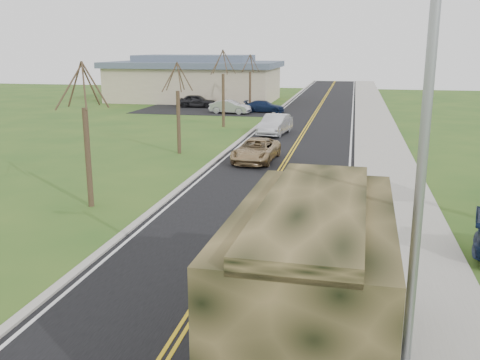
# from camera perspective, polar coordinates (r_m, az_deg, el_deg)

# --- Properties ---
(ground) EXTENTS (160.00, 160.00, 0.00)m
(ground) POSITION_cam_1_polar(r_m,az_deg,el_deg) (12.67, -7.55, -17.60)
(ground) COLOR #29501A
(ground) RESTS_ON ground
(road) EXTENTS (8.00, 120.00, 0.01)m
(road) POSITION_cam_1_polar(r_m,az_deg,el_deg) (50.71, 7.61, 6.38)
(road) COLOR black
(road) RESTS_ON ground
(curb_right) EXTENTS (0.30, 120.00, 0.12)m
(curb_right) POSITION_cam_1_polar(r_m,az_deg,el_deg) (50.56, 12.34, 6.22)
(curb_right) COLOR #9E998E
(curb_right) RESTS_ON ground
(sidewalk_right) EXTENTS (3.20, 120.00, 0.10)m
(sidewalk_right) POSITION_cam_1_polar(r_m,az_deg,el_deg) (50.61, 14.33, 6.11)
(sidewalk_right) COLOR #9E998E
(sidewalk_right) RESTS_ON ground
(curb_left) EXTENTS (0.30, 120.00, 0.10)m
(curb_left) POSITION_cam_1_polar(r_m,az_deg,el_deg) (51.18, 2.95, 6.60)
(curb_left) COLOR #9E998E
(curb_left) RESTS_ON ground
(street_light) EXTENTS (1.65, 0.22, 8.00)m
(street_light) POSITION_cam_1_polar(r_m,az_deg,el_deg) (9.94, 18.19, 0.60)
(street_light) COLOR gray
(street_light) RESTS_ON ground
(bare_tree_a) EXTENTS (1.93, 2.26, 6.08)m
(bare_tree_a) POSITION_cam_1_polar(r_m,az_deg,el_deg) (23.18, -15.99, 3.54)
(bare_tree_a) COLOR #38281C
(bare_tree_a) RESTS_ON ground
(bare_tree_b) EXTENTS (1.83, 2.14, 5.73)m
(bare_tree_b) POSITION_cam_1_polar(r_m,az_deg,el_deg) (34.14, -6.60, 6.94)
(bare_tree_b) COLOR #38281C
(bare_tree_b) RESTS_ON ground
(bare_tree_c) EXTENTS (2.04, 2.39, 6.42)m
(bare_tree_c) POSITION_cam_1_polar(r_m,az_deg,el_deg) (45.59, -1.80, 9.16)
(bare_tree_c) COLOR #38281C
(bare_tree_c) RESTS_ON ground
(bare_tree_d) EXTENTS (1.88, 2.20, 5.91)m
(bare_tree_d) POSITION_cam_1_polar(r_m,az_deg,el_deg) (57.30, 1.08, 9.92)
(bare_tree_d) COLOR #38281C
(bare_tree_d) RESTS_ON ground
(commercial_building) EXTENTS (25.50, 21.50, 5.65)m
(commercial_building) POSITION_cam_1_polar(r_m,az_deg,el_deg) (69.10, -4.78, 10.69)
(commercial_building) COLOR tan
(commercial_building) RESTS_ON ground
(military_truck) EXTENTS (2.95, 8.00, 3.95)m
(military_truck) POSITION_cam_1_polar(r_m,az_deg,el_deg) (10.91, 8.06, -9.65)
(military_truck) COLOR black
(military_truck) RESTS_ON ground
(suv_champagne) EXTENTS (2.49, 4.93, 1.34)m
(suv_champagne) POSITION_cam_1_polar(r_m,az_deg,el_deg) (31.74, 1.72, 3.19)
(suv_champagne) COLOR #9F8359
(suv_champagne) RESTS_ON ground
(sedan_silver) EXTENTS (2.28, 4.93, 1.57)m
(sedan_silver) POSITION_cam_1_polar(r_m,az_deg,el_deg) (41.64, 3.76, 5.91)
(sedan_silver) COLOR silver
(sedan_silver) RESTS_ON ground
(lot_car_dark) EXTENTS (4.34, 1.86, 1.46)m
(lot_car_dark) POSITION_cam_1_polar(r_m,az_deg,el_deg) (60.94, -4.63, 8.41)
(lot_car_dark) COLOR black
(lot_car_dark) RESTS_ON ground
(lot_car_silver) EXTENTS (4.36, 2.06, 1.38)m
(lot_car_silver) POSITION_cam_1_polar(r_m,az_deg,el_deg) (55.00, -1.06, 7.81)
(lot_car_silver) COLOR #AEAEB3
(lot_car_silver) RESTS_ON ground
(lot_car_navy) EXTENTS (4.23, 1.81, 1.22)m
(lot_car_navy) POSITION_cam_1_polar(r_m,az_deg,el_deg) (56.21, 2.62, 7.84)
(lot_car_navy) COLOR #101D3D
(lot_car_navy) RESTS_ON ground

